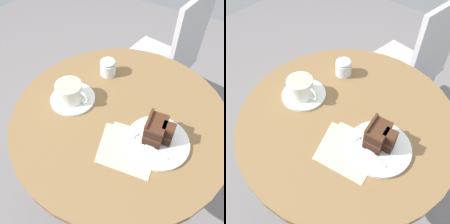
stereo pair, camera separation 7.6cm
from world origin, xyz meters
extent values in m
cube|color=slate|center=(0.00, 0.00, -0.01)|extent=(4.40, 4.40, 0.01)
cylinder|color=brown|center=(0.00, 0.00, 0.69)|extent=(0.75, 0.75, 0.03)
cylinder|color=silver|center=(0.00, 0.00, 0.35)|extent=(0.07, 0.07, 0.66)
cylinder|color=silver|center=(0.00, 0.00, 0.01)|extent=(0.34, 0.34, 0.02)
cylinder|color=silver|center=(-0.18, -0.02, 0.72)|extent=(0.16, 0.16, 0.01)
cylinder|color=silver|center=(-0.19, -0.03, 0.75)|extent=(0.09, 0.09, 0.07)
cylinder|color=#D6B789|center=(-0.19, -0.03, 0.79)|extent=(0.08, 0.08, 0.00)
torus|color=silver|center=(-0.13, -0.03, 0.75)|extent=(0.05, 0.01, 0.05)
cube|color=silver|center=(-0.22, -0.01, 0.72)|extent=(0.03, 0.08, 0.00)
ellipsoid|color=silver|center=(-0.20, 0.03, 0.72)|extent=(0.02, 0.02, 0.00)
cylinder|color=silver|center=(0.15, -0.05, 0.72)|extent=(0.20, 0.20, 0.01)
cube|color=black|center=(0.14, -0.04, 0.74)|extent=(0.06, 0.08, 0.03)
cube|color=black|center=(0.17, -0.04, 0.74)|extent=(0.04, 0.04, 0.03)
cube|color=#422314|center=(0.14, -0.04, 0.76)|extent=(0.06, 0.08, 0.01)
cube|color=#422314|center=(0.17, -0.04, 0.76)|extent=(0.04, 0.04, 0.01)
cube|color=black|center=(0.14, -0.04, 0.78)|extent=(0.06, 0.08, 0.03)
cube|color=black|center=(0.17, -0.04, 0.78)|extent=(0.04, 0.04, 0.03)
cube|color=#422314|center=(0.14, -0.04, 0.80)|extent=(0.06, 0.08, 0.01)
cube|color=#422314|center=(0.17, -0.04, 0.80)|extent=(0.04, 0.04, 0.01)
cube|color=#422314|center=(0.11, -0.04, 0.77)|extent=(0.01, 0.08, 0.09)
cube|color=silver|center=(0.14, -0.08, 0.73)|extent=(0.12, 0.04, 0.00)
cube|color=silver|center=(0.07, -0.06, 0.73)|extent=(0.04, 0.03, 0.00)
cube|color=beige|center=(0.09, -0.11, 0.71)|extent=(0.18, 0.18, 0.00)
cube|color=beige|center=(0.07, -0.11, 0.71)|extent=(0.18, 0.18, 0.00)
cylinder|color=#BCBCC1|center=(-0.24, 0.85, 0.21)|extent=(0.02, 0.02, 0.42)
cylinder|color=#BCBCC1|center=(-0.30, 0.54, 0.21)|extent=(0.02, 0.02, 0.42)
cylinder|color=#BCBCC1|center=(0.08, 0.80, 0.21)|extent=(0.02, 0.02, 0.42)
cylinder|color=#BCBCC1|center=(0.02, 0.48, 0.21)|extent=(0.02, 0.02, 0.42)
cube|color=#BCBCC1|center=(-0.11, 0.67, 0.43)|extent=(0.44, 0.44, 0.02)
cube|color=#BCBCC1|center=(0.06, 0.63, 0.66)|extent=(0.09, 0.36, 0.45)
cylinder|color=silver|center=(-0.14, 0.16, 0.74)|extent=(0.06, 0.06, 0.05)
ellipsoid|color=silver|center=(-0.14, 0.16, 0.77)|extent=(0.06, 0.06, 0.02)
camera|label=1|loc=(0.22, -0.46, 1.34)|focal=38.00mm
camera|label=2|loc=(0.28, -0.42, 1.34)|focal=38.00mm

